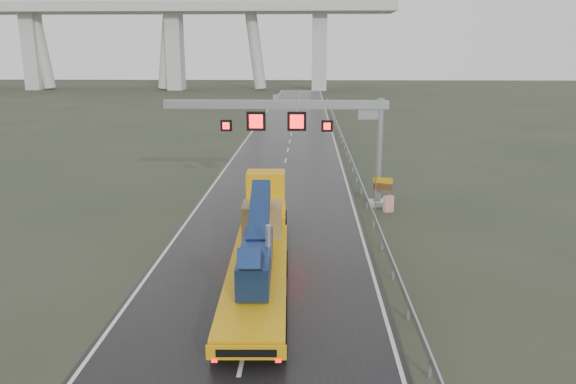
{
  "coord_description": "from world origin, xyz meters",
  "views": [
    {
      "loc": [
        2.16,
        -19.14,
        10.09
      ],
      "look_at": [
        1.15,
        8.59,
        3.2
      ],
      "focal_mm": 35.0,
      "sensor_mm": 36.0,
      "label": 1
    }
  ],
  "objects_px": {
    "exit_sign_pair": "(383,187)",
    "striped_barrier": "(388,204)",
    "sign_gantry": "(307,123)",
    "heavy_haul_truck": "(261,232)"
  },
  "relations": [
    {
      "from": "sign_gantry",
      "to": "striped_barrier",
      "type": "bearing_deg",
      "value": -16.98
    },
    {
      "from": "sign_gantry",
      "to": "striped_barrier",
      "type": "distance_m",
      "value": 7.54
    },
    {
      "from": "sign_gantry",
      "to": "striped_barrier",
      "type": "height_order",
      "value": "sign_gantry"
    },
    {
      "from": "heavy_haul_truck",
      "to": "striped_barrier",
      "type": "xyz_separation_m",
      "value": [
        7.53,
        9.41,
        -1.02
      ]
    },
    {
      "from": "exit_sign_pair",
      "to": "striped_barrier",
      "type": "relative_size",
      "value": 2.05
    },
    {
      "from": "sign_gantry",
      "to": "exit_sign_pair",
      "type": "xyz_separation_m",
      "value": [
        5.0,
        -0.99,
        -4.09
      ]
    },
    {
      "from": "heavy_haul_truck",
      "to": "exit_sign_pair",
      "type": "height_order",
      "value": "heavy_haul_truck"
    },
    {
      "from": "heavy_haul_truck",
      "to": "exit_sign_pair",
      "type": "relative_size",
      "value": 7.87
    },
    {
      "from": "sign_gantry",
      "to": "heavy_haul_truck",
      "type": "height_order",
      "value": "sign_gantry"
    },
    {
      "from": "exit_sign_pair",
      "to": "striped_barrier",
      "type": "xyz_separation_m",
      "value": [
        0.33,
        -0.63,
        -0.99
      ]
    }
  ]
}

